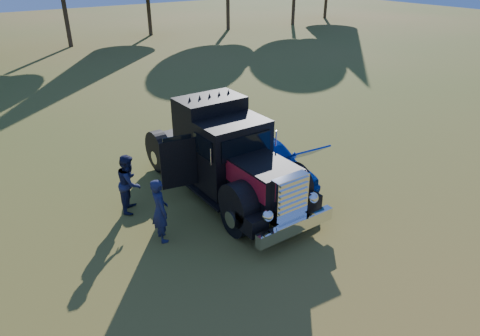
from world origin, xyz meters
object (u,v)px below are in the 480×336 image
at_px(spectator_near, 160,210).
at_px(hotrod_coupe, 265,159).
at_px(diamond_t_truck, 226,157).
at_px(spectator_far, 130,183).

bearing_deg(spectator_near, hotrod_coupe, -68.98).
bearing_deg(diamond_t_truck, spectator_near, -158.55).
bearing_deg(diamond_t_truck, hotrod_coupe, 1.72).
bearing_deg(hotrod_coupe, spectator_near, -165.36).
height_order(diamond_t_truck, spectator_near, diamond_t_truck).
xyz_separation_m(diamond_t_truck, hotrod_coupe, (1.59, 0.05, -0.52)).
distance_m(diamond_t_truck, spectator_far, 3.01).
height_order(diamond_t_truck, hotrod_coupe, diamond_t_truck).
bearing_deg(spectator_far, hotrod_coupe, -67.16).
relative_size(diamond_t_truck, spectator_far, 3.98).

